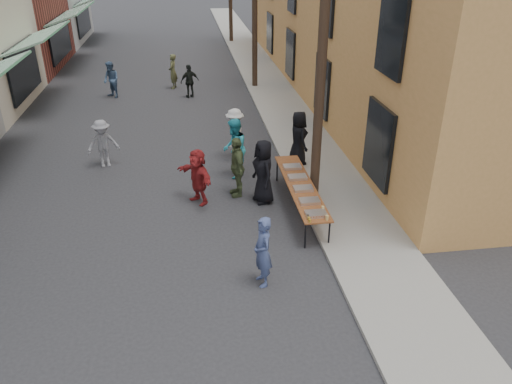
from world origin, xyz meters
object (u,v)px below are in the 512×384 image
object	(u,v)px
catering_tray_sausage	(316,214)
guest_front_c	(234,148)
serving_table	(301,186)
server	(298,138)
guest_front_a	(263,172)
utility_pole_near	(323,37)

from	to	relation	value
catering_tray_sausage	guest_front_c	size ratio (longest dim) A/B	0.27
serving_table	server	size ratio (longest dim) A/B	2.30
serving_table	guest_front_c	world-z (taller)	guest_front_c
guest_front_a	server	distance (m)	2.67
guest_front_c	guest_front_a	bearing A→B (deg)	29.79
utility_pole_near	serving_table	size ratio (longest dim) A/B	2.25
serving_table	server	bearing A→B (deg)	78.88
catering_tray_sausage	guest_front_a	world-z (taller)	guest_front_a
catering_tray_sausage	server	xyz separation A→B (m)	(0.56, 4.50, 0.18)
server	utility_pole_near	bearing A→B (deg)	167.46
utility_pole_near	catering_tray_sausage	world-z (taller)	utility_pole_near
catering_tray_sausage	server	world-z (taller)	server
catering_tray_sausage	utility_pole_near	bearing A→B (deg)	76.55
utility_pole_near	server	distance (m)	4.25
utility_pole_near	guest_front_c	xyz separation A→B (m)	(-2.04, 1.90, -3.58)
serving_table	guest_front_a	size ratio (longest dim) A/B	2.19
server	catering_tray_sausage	bearing A→B (deg)	161.57
server	guest_front_a	bearing A→B (deg)	135.12
utility_pole_near	guest_front_c	size ratio (longest dim) A/B	4.87
serving_table	guest_front_c	size ratio (longest dim) A/B	2.16
catering_tray_sausage	guest_front_a	xyz separation A→B (m)	(-0.91, 2.28, 0.12)
catering_tray_sausage	guest_front_c	xyz separation A→B (m)	(-1.53, 4.04, 0.13)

